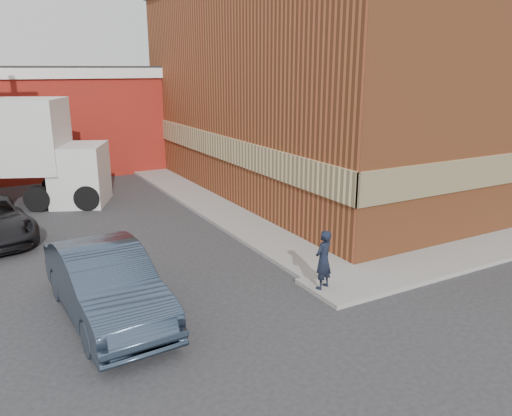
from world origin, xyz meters
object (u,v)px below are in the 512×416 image
warehouse (5,120)px  sedan (106,284)px  brick_building (351,86)px  man (323,260)px

warehouse → sedan: 19.61m
brick_building → warehouse: size_ratio=1.12×
brick_building → sedan: brick_building is taller
brick_building → man: size_ratio=11.96×
warehouse → man: (5.80, -20.81, -1.93)m
brick_building → warehouse: 18.30m
man → sedan: 5.23m
warehouse → man: 21.69m
man → warehouse: bearing=-95.2°
warehouse → sedan: (0.74, -19.50, -1.99)m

